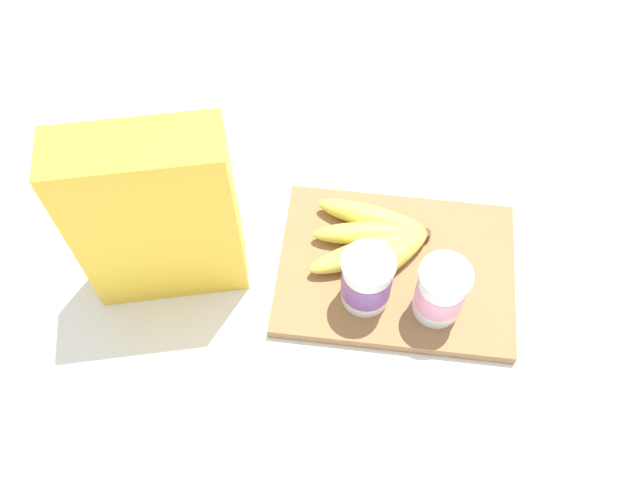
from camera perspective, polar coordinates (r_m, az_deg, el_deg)
ground_plane at (r=1.01m, az=6.21°, el=-2.64°), size 2.40×2.40×0.00m
cutting_board at (r=1.00m, az=6.26°, el=-2.39°), size 0.33×0.24×0.02m
cereal_box at (r=0.90m, az=-13.32°, el=1.79°), size 0.22×0.13×0.30m
yogurt_cup_front at (r=0.93m, az=9.88°, el=-4.20°), size 0.07×0.07×0.10m
yogurt_cup_back at (r=0.93m, az=3.86°, el=-3.30°), size 0.07×0.07×0.10m
banana_bunch at (r=0.99m, az=4.46°, el=-0.09°), size 0.18×0.17×0.04m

